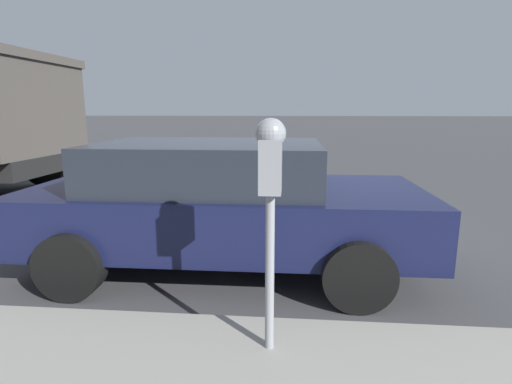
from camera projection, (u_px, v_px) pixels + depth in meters
name	position (u px, v px, depth m)	size (l,w,h in m)	color
ground_plane	(259.00, 242.00, 5.32)	(220.00, 220.00, 0.00)	#424244
parking_meter	(270.00, 177.00, 2.50)	(0.21, 0.19, 1.55)	gray
car_navy	(221.00, 201.00, 4.37)	(2.07, 4.22, 1.39)	#14193D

